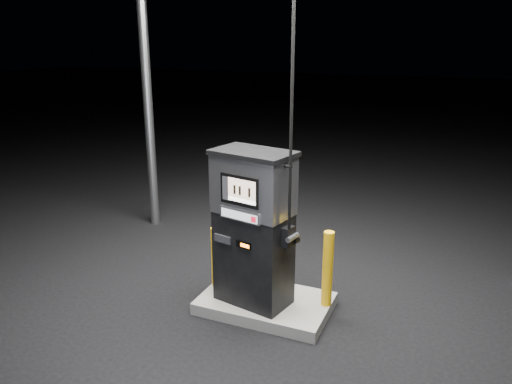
% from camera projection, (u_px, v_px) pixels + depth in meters
% --- Properties ---
extents(ground, '(80.00, 80.00, 0.00)m').
position_uv_depth(ground, '(265.00, 309.00, 6.31)').
color(ground, black).
rests_on(ground, ground).
extents(pump_island, '(1.60, 1.00, 0.15)m').
position_uv_depth(pump_island, '(265.00, 303.00, 6.28)').
color(pump_island, slate).
rests_on(pump_island, ground).
extents(fuel_dispenser, '(1.10, 0.75, 3.95)m').
position_uv_depth(fuel_dispenser, '(254.00, 227.00, 5.92)').
color(fuel_dispenser, black).
rests_on(fuel_dispenser, pump_island).
extents(bollard_left, '(0.14, 0.14, 0.80)m').
position_uv_depth(bollard_left, '(215.00, 257.00, 6.49)').
color(bollard_left, '#FCB60E').
rests_on(bollard_left, pump_island).
extents(bollard_right, '(0.15, 0.15, 0.96)m').
position_uv_depth(bollard_right, '(328.00, 269.00, 5.97)').
color(bollard_right, '#FCB60E').
rests_on(bollard_right, pump_island).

